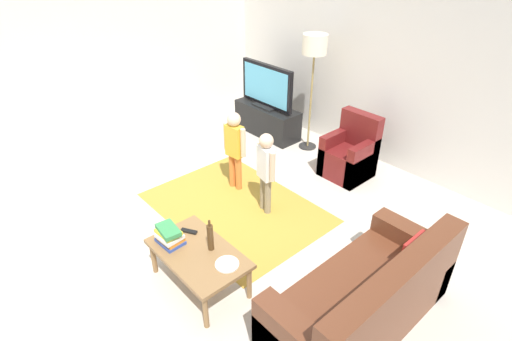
{
  "coord_description": "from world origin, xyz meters",
  "views": [
    {
      "loc": [
        2.97,
        -2.04,
        3.03
      ],
      "look_at": [
        0.0,
        0.6,
        0.65
      ],
      "focal_mm": 28.23,
      "sensor_mm": 36.0,
      "label": 1
    }
  ],
  "objects_px": {
    "tv": "(267,86)",
    "tv_remote": "(189,231)",
    "plate": "(227,264)",
    "tv_stand": "(267,120)",
    "couch": "(368,302)",
    "child_center": "(266,166)",
    "bottle": "(210,237)",
    "floor_lamp": "(314,51)",
    "child_near_tv": "(235,144)",
    "armchair": "(350,156)",
    "book_stack": "(170,236)",
    "coffee_table": "(198,256)"
  },
  "relations": [
    {
      "from": "child_near_tv",
      "to": "bottle",
      "type": "height_order",
      "value": "child_near_tv"
    },
    {
      "from": "tv",
      "to": "child_near_tv",
      "type": "height_order",
      "value": "tv"
    },
    {
      "from": "bottle",
      "to": "tv",
      "type": "bearing_deg",
      "value": 128.28
    },
    {
      "from": "bottle",
      "to": "tv_remote",
      "type": "xyz_separation_m",
      "value": [
        -0.35,
        -0.02,
        -0.13
      ]
    },
    {
      "from": "child_center",
      "to": "tv_stand",
      "type": "bearing_deg",
      "value": 136.43
    },
    {
      "from": "child_near_tv",
      "to": "child_center",
      "type": "distance_m",
      "value": 0.66
    },
    {
      "from": "floor_lamp",
      "to": "bottle",
      "type": "bearing_deg",
      "value": -65.19
    },
    {
      "from": "couch",
      "to": "armchair",
      "type": "height_order",
      "value": "armchair"
    },
    {
      "from": "floor_lamp",
      "to": "plate",
      "type": "relative_size",
      "value": 8.09
    },
    {
      "from": "child_center",
      "to": "plate",
      "type": "bearing_deg",
      "value": -56.8
    },
    {
      "from": "couch",
      "to": "book_stack",
      "type": "distance_m",
      "value": 1.91
    },
    {
      "from": "tv",
      "to": "tv_remote",
      "type": "xyz_separation_m",
      "value": [
        1.79,
        -2.73,
        -0.42
      ]
    },
    {
      "from": "plate",
      "to": "tv_stand",
      "type": "bearing_deg",
      "value": 131.21
    },
    {
      "from": "couch",
      "to": "child_center",
      "type": "xyz_separation_m",
      "value": [
        -1.84,
        0.51,
        0.35
      ]
    },
    {
      "from": "tv_stand",
      "to": "child_center",
      "type": "distance_m",
      "value": 2.26
    },
    {
      "from": "tv_stand",
      "to": "couch",
      "type": "height_order",
      "value": "couch"
    },
    {
      "from": "child_center",
      "to": "couch",
      "type": "bearing_deg",
      "value": -15.43
    },
    {
      "from": "floor_lamp",
      "to": "coffee_table",
      "type": "relative_size",
      "value": 1.78
    },
    {
      "from": "tv_stand",
      "to": "child_center",
      "type": "height_order",
      "value": "child_center"
    },
    {
      "from": "child_center",
      "to": "coffee_table",
      "type": "bearing_deg",
      "value": -70.14
    },
    {
      "from": "armchair",
      "to": "floor_lamp",
      "type": "xyz_separation_m",
      "value": [
        -0.96,
        0.19,
        1.25
      ]
    },
    {
      "from": "child_center",
      "to": "coffee_table",
      "type": "distance_m",
      "value": 1.42
    },
    {
      "from": "plate",
      "to": "armchair",
      "type": "bearing_deg",
      "value": 103.33
    },
    {
      "from": "tv_stand",
      "to": "tv",
      "type": "relative_size",
      "value": 1.09
    },
    {
      "from": "child_center",
      "to": "book_stack",
      "type": "bearing_deg",
      "value": -82.31
    },
    {
      "from": "book_stack",
      "to": "bottle",
      "type": "xyz_separation_m",
      "value": [
        0.33,
        0.25,
        0.05
      ]
    },
    {
      "from": "couch",
      "to": "child_near_tv",
      "type": "relative_size",
      "value": 1.64
    },
    {
      "from": "couch",
      "to": "plate",
      "type": "relative_size",
      "value": 8.18
    },
    {
      "from": "tv",
      "to": "child_center",
      "type": "distance_m",
      "value": 2.22
    },
    {
      "from": "tv",
      "to": "coffee_table",
      "type": "relative_size",
      "value": 1.1
    },
    {
      "from": "tv_stand",
      "to": "floor_lamp",
      "type": "bearing_deg",
      "value": 10.69
    },
    {
      "from": "bottle",
      "to": "tv_remote",
      "type": "distance_m",
      "value": 0.38
    },
    {
      "from": "tv",
      "to": "coffee_table",
      "type": "bearing_deg",
      "value": -53.58
    },
    {
      "from": "book_stack",
      "to": "tv_remote",
      "type": "xyz_separation_m",
      "value": [
        -0.02,
        0.23,
        -0.08
      ]
    },
    {
      "from": "couch",
      "to": "coffee_table",
      "type": "bearing_deg",
      "value": -149.47
    },
    {
      "from": "coffee_table",
      "to": "book_stack",
      "type": "xyz_separation_m",
      "value": [
        -0.28,
        -0.13,
        0.14
      ]
    },
    {
      "from": "child_near_tv",
      "to": "book_stack",
      "type": "relative_size",
      "value": 3.89
    },
    {
      "from": "coffee_table",
      "to": "bottle",
      "type": "xyz_separation_m",
      "value": [
        0.05,
        0.12,
        0.19
      ]
    },
    {
      "from": "armchair",
      "to": "plate",
      "type": "relative_size",
      "value": 4.09
    },
    {
      "from": "floor_lamp",
      "to": "plate",
      "type": "xyz_separation_m",
      "value": [
        1.6,
        -2.9,
        -1.12
      ]
    },
    {
      "from": "plate",
      "to": "floor_lamp",
      "type": "bearing_deg",
      "value": 118.91
    },
    {
      "from": "tv",
      "to": "child_near_tv",
      "type": "distance_m",
      "value": 1.75
    },
    {
      "from": "tv_stand",
      "to": "bottle",
      "type": "xyz_separation_m",
      "value": [
        2.14,
        -2.73,
        0.32
      ]
    },
    {
      "from": "tv_stand",
      "to": "book_stack",
      "type": "height_order",
      "value": "book_stack"
    },
    {
      "from": "bottle",
      "to": "plate",
      "type": "relative_size",
      "value": 1.54
    },
    {
      "from": "tv_stand",
      "to": "armchair",
      "type": "bearing_deg",
      "value": -1.28
    },
    {
      "from": "tv_remote",
      "to": "child_center",
      "type": "bearing_deg",
      "value": 68.06
    },
    {
      "from": "book_stack",
      "to": "tv_remote",
      "type": "distance_m",
      "value": 0.24
    },
    {
      "from": "floor_lamp",
      "to": "bottle",
      "type": "xyz_separation_m",
      "value": [
        1.33,
        -2.88,
        -0.98
      ]
    },
    {
      "from": "couch",
      "to": "tv_remote",
      "type": "height_order",
      "value": "couch"
    }
  ]
}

